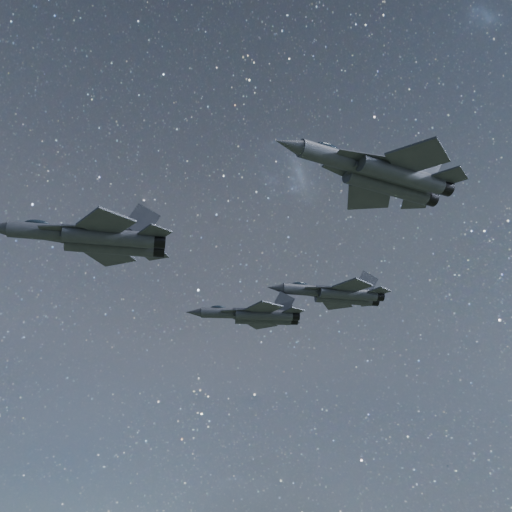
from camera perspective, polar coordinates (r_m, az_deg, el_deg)
name	(u,v)px	position (r m, az deg, el deg)	size (l,w,h in m)	color
jet_lead	(95,238)	(63.96, -15.10, 1.67)	(19.24, 13.06, 4.84)	#30333D
jet_left	(254,315)	(77.61, -0.17, -5.66)	(15.14, 10.04, 3.86)	#30333D
jet_right	(381,174)	(48.73, 11.80, 7.68)	(16.07, 11.48, 4.11)	#30333D
jet_slot	(336,294)	(80.30, 7.67, -3.59)	(16.40, 11.16, 4.12)	#30333D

